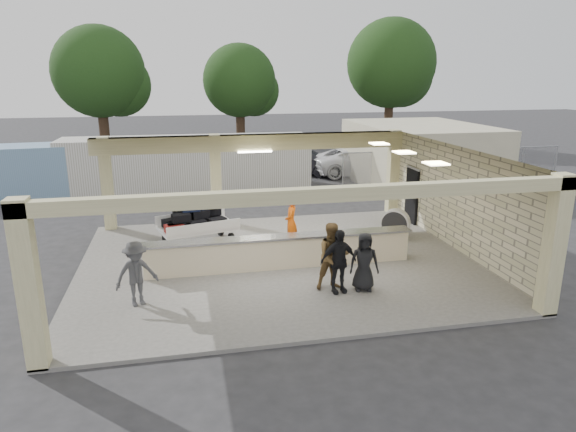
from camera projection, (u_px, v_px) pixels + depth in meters
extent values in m
plane|color=#29292B|center=(277.00, 264.00, 16.06)|extent=(120.00, 120.00, 0.00)
cube|color=#615E5A|center=(277.00, 262.00, 16.04)|extent=(12.00, 10.00, 0.10)
cube|color=tan|center=(277.00, 153.00, 15.11)|extent=(12.00, 10.00, 0.02)
cube|color=beige|center=(457.00, 200.00, 16.78)|extent=(0.02, 10.00, 3.50)
cube|color=black|center=(412.00, 196.00, 19.94)|extent=(0.10, 0.95, 2.10)
cube|color=tan|center=(254.00, 142.00, 19.67)|extent=(12.00, 0.50, 0.60)
cube|color=tan|center=(321.00, 195.00, 10.58)|extent=(12.00, 0.30, 0.30)
cube|color=tan|center=(107.00, 184.00, 18.95)|extent=(0.40, 0.40, 3.50)
cube|color=tan|center=(216.00, 180.00, 19.75)|extent=(0.40, 0.40, 3.50)
cube|color=tan|center=(393.00, 172.00, 21.25)|extent=(0.40, 0.40, 3.50)
cube|color=tan|center=(29.00, 286.00, 9.89)|extent=(0.40, 0.40, 3.50)
cube|color=tan|center=(554.00, 246.00, 12.20)|extent=(0.40, 0.40, 3.50)
cube|color=white|center=(255.00, 152.00, 19.52)|extent=(1.30, 0.12, 0.06)
cube|color=#FFEABF|center=(379.00, 144.00, 17.29)|extent=(0.55, 0.55, 0.04)
cube|color=#FFEABF|center=(404.00, 152.00, 15.41)|extent=(0.55, 0.55, 0.04)
cube|color=#FFEABF|center=(436.00, 163.00, 13.52)|extent=(0.55, 0.55, 0.04)
cube|color=beige|center=(280.00, 253.00, 15.44)|extent=(8.00, 0.50, 0.90)
cube|color=#B7B7BC|center=(280.00, 237.00, 15.30)|extent=(8.20, 0.58, 0.06)
cube|color=silver|center=(198.00, 227.00, 17.46)|extent=(2.82, 2.11, 0.12)
cylinder|color=black|center=(174.00, 248.00, 16.65)|extent=(0.22, 0.42, 0.40)
cylinder|color=black|center=(165.00, 238.00, 17.60)|extent=(0.22, 0.42, 0.40)
cylinder|color=black|center=(231.00, 239.00, 17.54)|extent=(0.22, 0.42, 0.40)
cylinder|color=black|center=(220.00, 230.00, 18.48)|extent=(0.22, 0.42, 0.40)
cube|color=silver|center=(191.00, 216.00, 18.05)|extent=(2.43, 0.71, 0.30)
cube|color=silver|center=(204.00, 227.00, 16.76)|extent=(2.43, 0.71, 0.30)
cube|color=black|center=(176.00, 227.00, 16.79)|extent=(0.66, 0.52, 0.26)
cube|color=black|center=(197.00, 224.00, 17.10)|extent=(0.66, 0.52, 0.26)
cube|color=black|center=(217.00, 222.00, 17.41)|extent=(0.66, 0.52, 0.26)
cube|color=black|center=(172.00, 223.00, 17.31)|extent=(0.66, 0.52, 0.26)
cube|color=black|center=(192.00, 220.00, 17.62)|extent=(0.66, 0.52, 0.26)
cube|color=black|center=(211.00, 218.00, 17.93)|extent=(0.66, 0.52, 0.26)
cube|color=black|center=(181.00, 218.00, 16.90)|extent=(0.66, 0.52, 0.26)
cube|color=black|center=(200.00, 214.00, 17.38)|extent=(0.66, 0.52, 0.26)
cube|color=black|center=(212.00, 211.00, 17.77)|extent=(0.66, 0.52, 0.26)
cube|color=black|center=(183.00, 214.00, 17.41)|extent=(0.66, 0.52, 0.26)
cube|color=black|center=(191.00, 207.00, 17.17)|extent=(0.66, 0.52, 0.26)
cube|color=black|center=(207.00, 204.00, 17.52)|extent=(0.66, 0.52, 0.26)
cube|color=#590F0C|center=(174.00, 229.00, 16.66)|extent=(0.66, 0.52, 0.26)
cylinder|color=silver|center=(395.00, 223.00, 17.90)|extent=(1.00, 0.86, 1.00)
cylinder|color=black|center=(395.00, 223.00, 17.90)|extent=(0.94, 0.83, 0.89)
cube|color=silver|center=(386.00, 236.00, 17.96)|extent=(0.07, 0.56, 0.33)
cube|color=silver|center=(403.00, 235.00, 18.09)|extent=(0.07, 0.56, 0.33)
imported|color=#E6570C|center=(291.00, 222.00, 17.22)|extent=(0.51, 0.69, 1.70)
imported|color=brown|center=(333.00, 256.00, 13.76)|extent=(0.92, 0.44, 1.85)
imported|color=black|center=(338.00, 261.00, 13.55)|extent=(1.06, 0.49, 1.74)
imported|color=#45464A|center=(136.00, 274.00, 12.79)|extent=(1.15, 0.77, 1.68)
imported|color=black|center=(364.00, 262.00, 13.71)|extent=(0.83, 0.46, 1.60)
imported|color=white|center=(359.00, 161.00, 30.00)|extent=(5.65, 3.02, 1.56)
imported|color=white|center=(427.00, 160.00, 31.20)|extent=(4.60, 2.94, 1.36)
imported|color=black|center=(305.00, 163.00, 30.08)|extent=(4.12, 3.83, 1.39)
cube|color=white|center=(188.00, 163.00, 26.08)|extent=(12.37, 2.72, 2.67)
cylinder|color=gray|center=(343.00, 173.00, 25.26)|extent=(0.06, 0.06, 2.00)
cylinder|color=gray|center=(381.00, 172.00, 25.66)|extent=(0.06, 0.06, 2.00)
cylinder|color=gray|center=(418.00, 170.00, 26.06)|extent=(0.06, 0.06, 2.00)
cylinder|color=gray|center=(454.00, 169.00, 26.46)|extent=(0.06, 0.06, 2.00)
cylinder|color=gray|center=(489.00, 167.00, 26.86)|extent=(0.06, 0.06, 2.00)
cylinder|color=gray|center=(523.00, 166.00, 27.25)|extent=(0.06, 0.06, 2.00)
cylinder|color=gray|center=(555.00, 165.00, 27.65)|extent=(0.06, 0.06, 2.00)
cube|color=gray|center=(454.00, 169.00, 26.46)|extent=(12.00, 0.02, 2.00)
cylinder|color=gray|center=(456.00, 149.00, 26.19)|extent=(12.00, 0.05, 0.05)
cylinder|color=#382619|center=(104.00, 124.00, 36.47)|extent=(0.70, 0.70, 4.50)
sphere|color=black|center=(99.00, 72.00, 35.50)|extent=(6.30, 6.30, 6.30)
sphere|color=black|center=(119.00, 85.00, 36.54)|extent=(4.50, 4.50, 4.50)
cylinder|color=#382619|center=(240.00, 122.00, 40.41)|extent=(0.70, 0.70, 4.00)
sphere|color=black|center=(239.00, 80.00, 39.55)|extent=(5.60, 5.60, 5.60)
sphere|color=black|center=(254.00, 91.00, 40.57)|extent=(4.00, 4.00, 4.00)
cylinder|color=#382619|center=(389.00, 114.00, 41.73)|extent=(0.70, 0.70, 5.00)
sphere|color=black|center=(391.00, 63.00, 40.65)|extent=(7.00, 7.00, 7.00)
sphere|color=black|center=(401.00, 76.00, 41.72)|extent=(5.00, 5.00, 5.00)
cube|color=beige|center=(419.00, 155.00, 26.94)|extent=(6.00, 8.00, 3.20)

